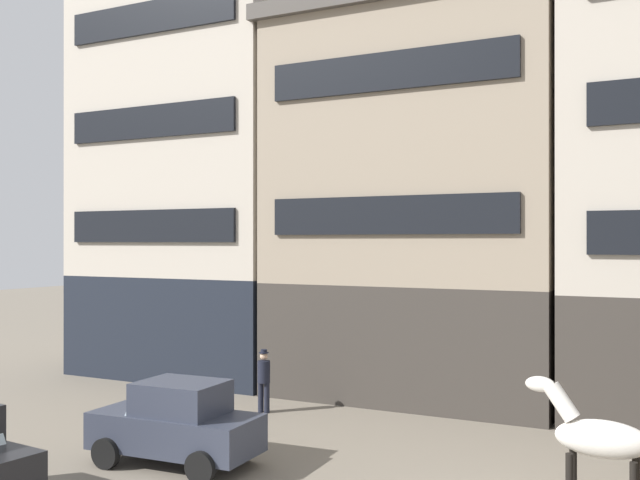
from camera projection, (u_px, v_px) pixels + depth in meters
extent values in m
cube|color=black|center=(203.00, 323.00, 27.61)|extent=(8.20, 5.87, 3.62)
cube|color=#B7AD9E|center=(203.00, 86.00, 27.63)|extent=(8.20, 5.87, 14.19)
cube|color=black|center=(150.00, 226.00, 24.96)|extent=(6.89, 0.12, 1.10)
cube|color=black|center=(150.00, 122.00, 24.97)|extent=(6.89, 0.12, 1.10)
cube|color=black|center=(150.00, 17.00, 24.97)|extent=(6.89, 0.12, 1.10)
cube|color=#38332D|center=(423.00, 337.00, 23.62)|extent=(8.88, 5.87, 3.56)
cube|color=gray|center=(423.00, 154.00, 23.63)|extent=(8.88, 5.87, 8.23)
cube|color=#47423D|center=(423.00, 19.00, 23.64)|extent=(9.38, 6.37, 0.50)
cube|color=black|center=(388.00, 215.00, 20.97)|extent=(7.46, 0.12, 1.10)
cube|color=black|center=(388.00, 71.00, 20.98)|extent=(7.46, 0.12, 1.10)
ellipsoid|color=beige|center=(602.00, 439.00, 13.46)|extent=(1.72, 0.67, 0.70)
cylinder|color=beige|center=(562.00, 402.00, 13.82)|extent=(0.68, 0.35, 0.76)
ellipsoid|color=beige|center=(540.00, 384.00, 14.01)|extent=(0.57, 0.26, 0.30)
cylinder|color=black|center=(569.00, 479.00, 13.57)|extent=(0.14, 0.14, 0.95)
cylinder|color=black|center=(573.00, 474.00, 13.88)|extent=(0.14, 0.14, 0.95)
cube|color=#333847|center=(175.00, 431.00, 16.00)|extent=(3.78, 1.80, 0.80)
cube|color=#333847|center=(181.00, 398.00, 15.94)|extent=(1.87, 1.53, 0.70)
cube|color=silver|center=(149.00, 400.00, 16.29)|extent=(0.40, 1.33, 0.56)
cylinder|color=black|center=(106.00, 453.00, 15.72)|extent=(0.67, 0.22, 0.66)
cylinder|color=black|center=(154.00, 435.00, 17.25)|extent=(0.67, 0.22, 0.66)
cylinder|color=black|center=(200.00, 468.00, 14.74)|extent=(0.67, 0.22, 0.66)
cylinder|color=black|center=(243.00, 446.00, 16.27)|extent=(0.67, 0.22, 0.66)
cylinder|color=black|center=(261.00, 397.00, 20.94)|extent=(0.16, 0.16, 0.85)
cylinder|color=black|center=(267.00, 398.00, 20.85)|extent=(0.16, 0.16, 0.85)
cylinder|color=black|center=(264.00, 372.00, 20.90)|extent=(0.51, 0.51, 0.62)
sphere|color=tan|center=(264.00, 356.00, 20.90)|extent=(0.22, 0.22, 0.22)
cylinder|color=black|center=(264.00, 353.00, 20.90)|extent=(0.28, 0.28, 0.02)
cylinder|color=black|center=(264.00, 351.00, 20.90)|extent=(0.18, 0.18, 0.09)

